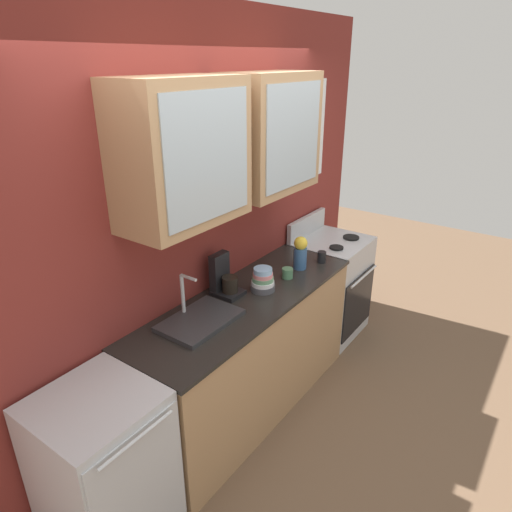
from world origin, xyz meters
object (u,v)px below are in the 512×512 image
stove_range (329,286)px  cup_near_sink (322,257)px  dishwasher (105,471)px  vase (300,252)px  bowl_stack (263,280)px  cup_near_bowls (288,273)px  coffee_maker (224,279)px  sink_faucet (200,319)px

stove_range → cup_near_sink: size_ratio=10.75×
dishwasher → vase: bearing=-1.5°
bowl_stack → cup_near_bowls: (0.27, -0.04, -0.04)m
coffee_maker → sink_faucet: bearing=-163.8°
stove_range → cup_near_bowls: (-0.87, -0.06, 0.50)m
bowl_stack → dishwasher: bearing=179.2°
stove_range → cup_near_bowls: size_ratio=9.76×
sink_faucet → cup_near_bowls: 0.85m
bowl_stack → cup_near_bowls: bearing=-8.3°
vase → cup_near_sink: bearing=-22.9°
vase → dishwasher: size_ratio=0.28×
cup_near_sink → cup_near_bowls: (-0.40, 0.07, -0.01)m
stove_range → cup_near_bowls: bearing=-175.9°
bowl_stack → sink_faucet: bearing=172.5°
cup_near_sink → coffee_maker: 0.91m
stove_range → coffee_maker: coffee_maker is taller
sink_faucet → coffee_maker: sink_faucet is taller
bowl_stack → vase: vase is taller
vase → dishwasher: vase is taller
bowl_stack → cup_near_sink: bowl_stack is taller
vase → coffee_maker: bearing=161.9°
stove_range → cup_near_sink: 0.70m
cup_near_bowls → dishwasher: bearing=178.0°
bowl_stack → cup_near_bowls: 0.27m
vase → cup_near_bowls: size_ratio=2.30×
cup_near_sink → cup_near_bowls: size_ratio=0.91×
stove_range → sink_faucet: (-1.71, 0.05, 0.48)m
cup_near_sink → coffee_maker: coffee_maker is taller
stove_range → sink_faucet: sink_faucet is taller
cup_near_bowls → coffee_maker: 0.52m
sink_faucet → coffee_maker: 0.41m
stove_range → cup_near_bowls: stove_range is taller
vase → coffee_maker: coffee_maker is taller
stove_range → coffee_maker: size_ratio=3.83×
cup_near_bowls → coffee_maker: (-0.46, 0.23, 0.07)m
vase → cup_near_bowls: vase is taller
vase → dishwasher: 1.96m
stove_range → vase: size_ratio=4.25×
sink_faucet → bowl_stack: 0.58m
cup_near_bowls → sink_faucet: bearing=172.3°
cup_near_bowls → coffee_maker: bearing=154.0°
cup_near_sink → dishwasher: size_ratio=0.11×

